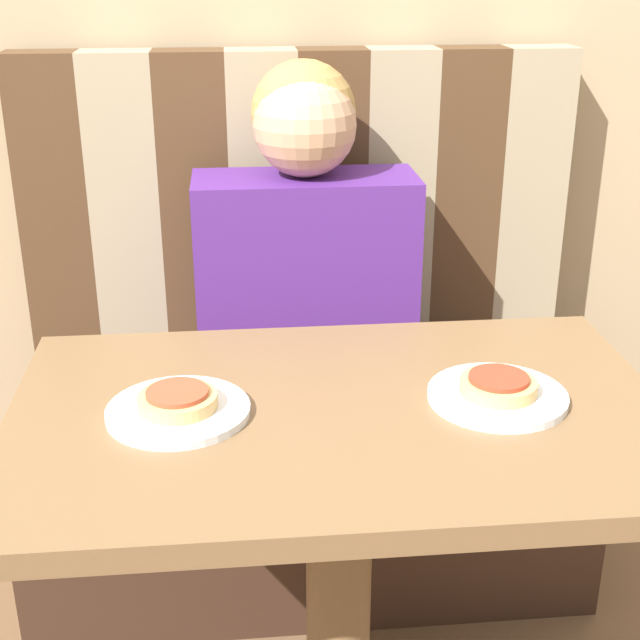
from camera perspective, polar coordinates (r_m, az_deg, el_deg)
booth_seat at (r=1.99m, az=-0.84°, el=-9.49°), size 1.18×0.50×0.48m
booth_backrest at (r=1.96m, az=-1.44°, el=7.69°), size 1.18×0.10×0.63m
dining_table at (r=1.31m, az=1.27°, el=-9.78°), size 0.93×0.59×0.70m
person at (r=1.77m, az=-0.95°, el=5.84°), size 0.44×0.22×0.63m
plate_left at (r=1.25m, az=-9.05°, el=-5.67°), size 0.20×0.20×0.01m
plate_right at (r=1.30m, az=11.22°, el=-4.70°), size 0.20×0.20×0.01m
pizza_left at (r=1.24m, az=-9.10°, el=-4.94°), size 0.11×0.11×0.03m
pizza_right at (r=1.29m, az=11.28°, el=-4.00°), size 0.11×0.11×0.03m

